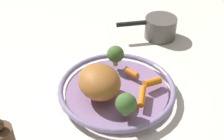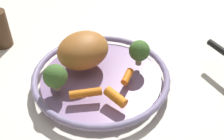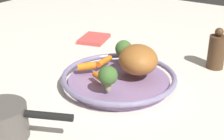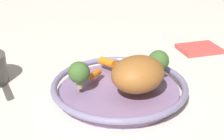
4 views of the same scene
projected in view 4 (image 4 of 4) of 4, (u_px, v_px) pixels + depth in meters
name	position (u px, v px, depth m)	size (l,w,h in m)	color
ground_plane	(119.00, 95.00, 0.83)	(2.23, 2.23, 0.00)	silver
serving_bowl	(119.00, 88.00, 0.82)	(0.33, 0.33, 0.04)	#8E709E
roast_chicken_piece	(138.00, 74.00, 0.76)	(0.13, 0.11, 0.08)	#A2622A
baby_carrot_center	(132.00, 66.00, 0.88)	(0.02, 0.02, 0.07)	orange
baby_carrot_right	(95.00, 74.00, 0.84)	(0.02, 0.02, 0.04)	orange
baby_carrot_near_rim	(108.00, 63.00, 0.89)	(0.02, 0.02, 0.05)	orange
broccoli_floret_mid	(158.00, 61.00, 0.84)	(0.05, 0.05, 0.06)	tan
broccoli_floret_small	(79.00, 73.00, 0.77)	(0.05, 0.05, 0.06)	tan
dish_towel	(199.00, 49.00, 1.09)	(0.13, 0.10, 0.01)	#D14C47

